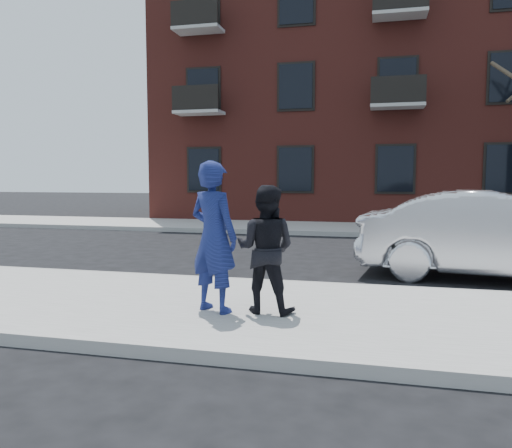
# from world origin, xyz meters

# --- Properties ---
(ground) EXTENTS (100.00, 100.00, 0.00)m
(ground) POSITION_xyz_m (0.00, 0.00, 0.00)
(ground) COLOR black
(ground) RESTS_ON ground
(near_sidewalk) EXTENTS (50.00, 3.50, 0.15)m
(near_sidewalk) POSITION_xyz_m (0.00, -0.25, 0.07)
(near_sidewalk) COLOR gray
(near_sidewalk) RESTS_ON ground
(near_curb) EXTENTS (50.00, 0.10, 0.15)m
(near_curb) POSITION_xyz_m (0.00, 1.55, 0.07)
(near_curb) COLOR #999691
(near_curb) RESTS_ON ground
(far_sidewalk) EXTENTS (50.00, 3.50, 0.15)m
(far_sidewalk) POSITION_xyz_m (0.00, 11.25, 0.07)
(far_sidewalk) COLOR gray
(far_sidewalk) RESTS_ON ground
(far_curb) EXTENTS (50.00, 0.10, 0.15)m
(far_curb) POSITION_xyz_m (0.00, 9.45, 0.07)
(far_curb) COLOR #999691
(far_curb) RESTS_ON ground
(apartment_building) EXTENTS (24.30, 10.30, 12.30)m
(apartment_building) POSITION_xyz_m (2.00, 18.00, 6.16)
(apartment_building) COLOR maroon
(apartment_building) RESTS_ON ground
(silver_sedan) EXTENTS (5.13, 2.35, 1.63)m
(silver_sedan) POSITION_xyz_m (1.63, 3.20, 0.82)
(silver_sedan) COLOR silver
(silver_sedan) RESTS_ON ground
(man_hoodie) EXTENTS (0.83, 0.70, 1.94)m
(man_hoodie) POSITION_xyz_m (-2.56, -0.55, 1.12)
(man_hoodie) COLOR navy
(man_hoodie) RESTS_ON near_sidewalk
(man_peacoat) EXTENTS (0.84, 0.68, 1.63)m
(man_peacoat) POSITION_xyz_m (-1.91, -0.43, 0.97)
(man_peacoat) COLOR black
(man_peacoat) RESTS_ON near_sidewalk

